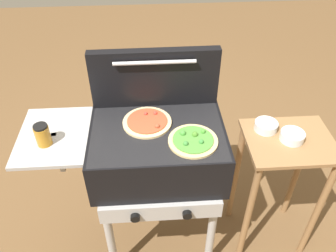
# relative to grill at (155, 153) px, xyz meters

# --- Properties ---
(ground_plane) EXTENTS (8.00, 8.00, 0.00)m
(ground_plane) POSITION_rel_grill_xyz_m (0.01, 0.00, -0.76)
(ground_plane) COLOR brown
(grill) EXTENTS (0.96, 0.53, 0.90)m
(grill) POSITION_rel_grill_xyz_m (0.00, 0.00, 0.00)
(grill) COLOR black
(grill) RESTS_ON ground_plane
(grill_lid_open) EXTENTS (0.63, 0.08, 0.30)m
(grill_lid_open) POSITION_rel_grill_xyz_m (0.01, 0.22, 0.30)
(grill_lid_open) COLOR black
(grill_lid_open) RESTS_ON grill
(pizza_pepperoni) EXTENTS (0.23, 0.23, 0.03)m
(pizza_pepperoni) POSITION_rel_grill_xyz_m (-0.03, 0.06, 0.15)
(pizza_pepperoni) COLOR beige
(pizza_pepperoni) RESTS_ON grill
(pizza_veggie) EXTENTS (0.22, 0.22, 0.04)m
(pizza_veggie) POSITION_rel_grill_xyz_m (0.17, -0.09, 0.15)
(pizza_veggie) COLOR #E0C17F
(pizza_veggie) RESTS_ON grill
(sauce_jar) EXTENTS (0.07, 0.07, 0.10)m
(sauce_jar) POSITION_rel_grill_xyz_m (-0.49, -0.06, 0.19)
(sauce_jar) COLOR #B77A1E
(sauce_jar) RESTS_ON grill
(prep_table) EXTENTS (0.44, 0.36, 0.80)m
(prep_table) POSITION_rel_grill_xyz_m (0.67, 0.00, -0.19)
(prep_table) COLOR olive
(prep_table) RESTS_ON ground_plane
(topping_bowl_near) EXTENTS (0.12, 0.12, 0.04)m
(topping_bowl_near) POSITION_rel_grill_xyz_m (0.68, 0.00, 0.06)
(topping_bowl_near) COLOR silver
(topping_bowl_near) RESTS_ON prep_table
(topping_bowl_far) EXTENTS (0.12, 0.12, 0.04)m
(topping_bowl_far) POSITION_rel_grill_xyz_m (0.57, 0.09, 0.06)
(topping_bowl_far) COLOR silver
(topping_bowl_far) RESTS_ON prep_table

